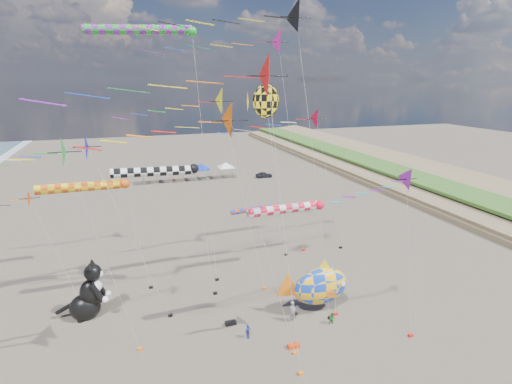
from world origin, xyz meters
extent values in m
cone|color=#8D1699|center=(8.30, 4.73, 13.04)|extent=(1.60, 1.72, 1.77)
cylinder|color=#B2B2B2|center=(9.07, 4.73, 6.52)|extent=(1.56, 0.02, 13.04)
cube|color=black|center=(9.84, 4.73, 0.10)|extent=(0.36, 0.24, 0.20)
cone|color=#EC5A03|center=(-3.34, 5.67, 17.17)|extent=(2.28, 2.44, 2.51)
cylinder|color=#B2B2B2|center=(-1.46, 5.67, 8.58)|extent=(3.79, 0.02, 17.17)
cube|color=black|center=(0.42, 5.67, 0.10)|extent=(0.36, 0.24, 0.20)
cone|color=red|center=(-1.63, 3.60, 19.64)|extent=(2.41, 2.58, 2.66)
cylinder|color=#B2B2B2|center=(-0.85, 3.60, 9.82)|extent=(1.57, 0.02, 19.64)
cube|color=black|center=(-0.08, 3.60, 0.10)|extent=(0.36, 0.24, 0.20)
cone|color=green|center=(-12.01, 9.75, 15.19)|extent=(1.99, 2.13, 2.19)
cylinder|color=#B2B2B2|center=(-11.19, 9.75, 7.60)|extent=(1.66, 0.02, 15.19)
cube|color=black|center=(-10.37, 9.75, 0.10)|extent=(0.36, 0.24, 0.20)
cone|color=#FEFF13|center=(-1.65, 15.25, 17.67)|extent=(2.35, 2.52, 2.60)
cylinder|color=#B2B2B2|center=(-0.10, 15.25, 8.84)|extent=(3.14, 0.02, 17.68)
cube|color=black|center=(1.46, 15.25, 0.10)|extent=(0.36, 0.24, 0.20)
cone|color=red|center=(10.59, 21.48, 15.45)|extent=(2.26, 2.41, 2.49)
cylinder|color=#B2B2B2|center=(11.94, 21.48, 7.73)|extent=(2.72, 0.02, 15.45)
cube|color=black|center=(13.28, 21.48, 0.10)|extent=(0.36, 0.24, 0.20)
cone|color=#EB4405|center=(-16.90, 17.80, 10.13)|extent=(1.58, 1.70, 1.75)
cylinder|color=#B2B2B2|center=(-15.96, 17.80, 5.07)|extent=(1.90, 0.02, 10.13)
cube|color=black|center=(-15.03, 17.80, 0.10)|extent=(0.36, 0.24, 0.20)
cone|color=#CC1E89|center=(7.21, 22.21, 23.06)|extent=(2.60, 2.78, 2.87)
cylinder|color=#B2B2B2|center=(8.00, 22.21, 11.53)|extent=(1.60, 0.02, 23.06)
cube|color=black|center=(8.79, 22.21, 0.10)|extent=(0.36, 0.24, 0.20)
cone|color=#1207DE|center=(-11.16, 13.46, 14.83)|extent=(2.01, 2.15, 2.22)
cylinder|color=#B2B2B2|center=(-9.43, 13.46, 7.42)|extent=(3.49, 0.02, 14.84)
cube|color=black|center=(-7.70, 13.46, 0.10)|extent=(0.36, 0.24, 0.20)
cone|color=black|center=(4.26, 11.98, 23.91)|extent=(2.58, 2.76, 2.85)
cylinder|color=#B2B2B2|center=(5.53, 11.98, 11.96)|extent=(2.57, 0.02, 23.92)
cube|color=black|center=(6.80, 11.98, 0.10)|extent=(0.36, 0.24, 0.20)
cylinder|color=black|center=(-8.11, 15.84, 12.15)|extent=(6.68, 0.79, 0.79)
sphere|color=black|center=(-4.77, 15.84, 12.15)|extent=(0.83, 0.83, 0.83)
cylinder|color=#B2B2B2|center=(-4.02, 15.84, 6.08)|extent=(1.52, 0.02, 12.15)
cube|color=black|center=(-3.27, 15.84, 0.10)|extent=(0.36, 0.24, 0.20)
cylinder|color=green|center=(-8.25, 18.38, 23.25)|extent=(8.49, 0.79, 0.79)
sphere|color=green|center=(-4.01, 18.38, 23.25)|extent=(0.83, 0.83, 0.83)
cylinder|color=#B2B2B2|center=(-3.26, 18.38, 11.63)|extent=(1.52, 0.02, 23.26)
cube|color=black|center=(-2.51, 18.38, 0.10)|extent=(0.36, 0.24, 0.20)
cylinder|color=red|center=(0.67, 8.88, 10.20)|extent=(5.73, 0.70, 0.70)
sphere|color=red|center=(3.54, 8.88, 10.20)|extent=(0.73, 0.73, 0.73)
cylinder|color=#B2B2B2|center=(4.29, 8.88, 5.10)|extent=(1.52, 0.02, 10.20)
cube|color=black|center=(5.04, 8.88, 0.10)|extent=(0.36, 0.24, 0.20)
cylinder|color=#E45513|center=(-13.96, 18.88, 10.57)|extent=(7.10, 0.82, 0.82)
sphere|color=#E45513|center=(-10.41, 18.88, 10.57)|extent=(0.86, 0.86, 0.86)
cylinder|color=#B2B2B2|center=(-9.66, 18.88, 5.29)|extent=(1.52, 0.02, 10.58)
cube|color=black|center=(-8.91, 18.88, 0.10)|extent=(0.36, 0.24, 0.20)
cylinder|color=red|center=(2.39, 21.66, 6.00)|extent=(4.91, 0.58, 0.58)
sphere|color=red|center=(4.84, 21.66, 6.00)|extent=(0.61, 0.61, 0.61)
cylinder|color=#B2B2B2|center=(5.59, 21.66, 3.00)|extent=(1.52, 0.02, 6.01)
cube|color=black|center=(6.34, 21.66, 0.10)|extent=(0.36, 0.24, 0.20)
ellipsoid|color=yellow|center=(0.80, 13.42, 17.75)|extent=(2.20, 0.40, 2.64)
cone|color=yellow|center=(-0.70, 13.42, 17.75)|extent=(0.12, 1.80, 1.80)
cylinder|color=#B2B2B2|center=(1.80, 12.42, 8.87)|extent=(2.03, 2.03, 17.75)
cube|color=black|center=(2.80, 11.42, 0.10)|extent=(0.36, 0.24, 0.20)
ellipsoid|color=blue|center=(4.73, 10.23, 2.41)|extent=(5.25, 2.90, 3.31)
cone|color=orange|center=(1.86, 10.23, 2.41)|extent=(2.41, 0.59, 2.43)
cone|color=yellow|center=(4.95, 10.23, 4.06)|extent=(1.75, 0.45, 1.77)
cylinder|color=#B2B2B2|center=(5.89, 9.73, 0.93)|extent=(0.37, 1.05, 1.88)
cube|color=red|center=(5.73, 9.23, 0.10)|extent=(0.36, 0.24, 0.20)
imported|color=slate|center=(1.89, 9.56, 0.92)|extent=(0.80, 0.71, 1.85)
imported|color=#1B6D1E|center=(4.79, 8.13, 0.54)|extent=(0.56, 0.46, 1.07)
imported|color=#2F3DAE|center=(-2.31, 8.57, 0.59)|extent=(0.70, 0.67, 1.17)
cube|color=black|center=(-3.14, 10.71, 0.15)|extent=(0.90, 0.44, 0.30)
cube|color=red|center=(0.60, 6.40, 0.15)|extent=(0.90, 0.44, 0.30)
cube|color=#1328C7|center=(8.88, 14.66, 0.15)|extent=(0.90, 0.44, 0.30)
cube|color=white|center=(-6.00, 60.00, 2.25)|extent=(3.00, 3.00, 0.15)
pyramid|color=white|center=(-6.00, 60.00, 3.30)|extent=(4.20, 4.20, 1.00)
cylinder|color=#999999|center=(-7.30, 58.70, 1.10)|extent=(0.08, 0.08, 2.20)
cylinder|color=#999999|center=(-4.70, 58.70, 1.10)|extent=(0.08, 0.08, 2.20)
cylinder|color=#999999|center=(-7.30, 61.30, 1.10)|extent=(0.08, 0.08, 2.20)
cylinder|color=#999999|center=(-4.70, 61.30, 1.10)|extent=(0.08, 0.08, 2.20)
cube|color=red|center=(-1.00, 60.00, 2.25)|extent=(3.00, 3.00, 0.15)
pyramid|color=red|center=(-1.00, 60.00, 3.30)|extent=(4.20, 4.20, 1.00)
cylinder|color=#999999|center=(-2.30, 58.70, 1.10)|extent=(0.08, 0.08, 2.20)
cylinder|color=#999999|center=(0.30, 58.70, 1.10)|extent=(0.08, 0.08, 2.20)
cylinder|color=#999999|center=(-2.30, 61.30, 1.10)|extent=(0.08, 0.08, 2.20)
cylinder|color=#999999|center=(0.30, 61.30, 1.10)|extent=(0.08, 0.08, 2.20)
cube|color=#122CB8|center=(4.00, 60.00, 2.25)|extent=(3.00, 3.00, 0.15)
pyramid|color=#122CB8|center=(4.00, 60.00, 3.30)|extent=(4.20, 4.20, 1.00)
cylinder|color=#999999|center=(2.70, 58.70, 1.10)|extent=(0.08, 0.08, 2.20)
cylinder|color=#999999|center=(5.30, 58.70, 1.10)|extent=(0.08, 0.08, 2.20)
cylinder|color=#999999|center=(2.70, 61.30, 1.10)|extent=(0.08, 0.08, 2.20)
cylinder|color=#999999|center=(5.30, 61.30, 1.10)|extent=(0.08, 0.08, 2.20)
cube|color=white|center=(9.00, 60.00, 2.25)|extent=(3.00, 3.00, 0.15)
pyramid|color=white|center=(9.00, 60.00, 3.30)|extent=(4.20, 4.20, 1.00)
cylinder|color=#999999|center=(7.70, 58.70, 1.10)|extent=(0.08, 0.08, 2.20)
cylinder|color=#999999|center=(10.30, 58.70, 1.10)|extent=(0.08, 0.08, 2.20)
cylinder|color=#999999|center=(7.70, 61.30, 1.10)|extent=(0.08, 0.08, 2.20)
cylinder|color=#999999|center=(10.30, 61.30, 1.10)|extent=(0.08, 0.08, 2.20)
imported|color=#26262D|center=(16.51, 58.00, 0.58)|extent=(3.46, 1.52, 1.16)
camera|label=1|loc=(-10.18, -17.06, 19.42)|focal=28.00mm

